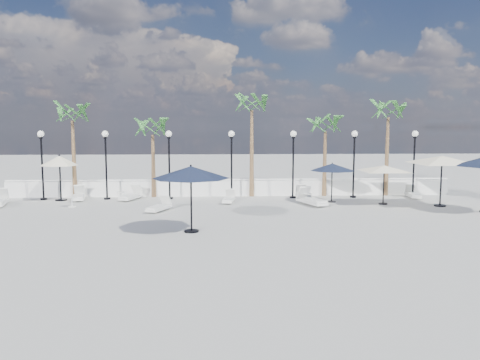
{
  "coord_description": "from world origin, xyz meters",
  "views": [
    {
      "loc": [
        -0.79,
        -19.79,
        4.03
      ],
      "look_at": [
        0.29,
        2.53,
        1.5
      ],
      "focal_mm": 35.0,
      "sensor_mm": 36.0,
      "label": 1
    }
  ],
  "objects_px": {
    "parasol_cream_sq_a": "(384,166)",
    "lounger_5": "(229,199)",
    "lounger_1": "(79,196)",
    "lounger_2": "(159,207)",
    "lounger_6": "(312,200)",
    "lounger_7": "(413,194)",
    "lounger_3": "(131,196)",
    "parasol_cream_sq_b": "(442,156)",
    "lounger_4": "(303,195)",
    "parasol_cream_small": "(59,161)",
    "parasol_navy_left": "(191,173)",
    "parasol_navy_mid": "(332,167)"
  },
  "relations": [
    {
      "from": "lounger_1",
      "to": "parasol_cream_sq_b",
      "type": "relative_size",
      "value": 0.35
    },
    {
      "from": "lounger_1",
      "to": "parasol_navy_left",
      "type": "xyz_separation_m",
      "value": [
        6.68,
        -8.2,
        2.07
      ]
    },
    {
      "from": "parasol_navy_mid",
      "to": "lounger_5",
      "type": "bearing_deg",
      "value": 179.55
    },
    {
      "from": "lounger_7",
      "to": "parasol_cream_small",
      "type": "relative_size",
      "value": 0.7
    },
    {
      "from": "parasol_navy_left",
      "to": "lounger_6",
      "type": "bearing_deg",
      "value": 45.44
    },
    {
      "from": "lounger_4",
      "to": "parasol_cream_small",
      "type": "relative_size",
      "value": 0.72
    },
    {
      "from": "lounger_6",
      "to": "lounger_7",
      "type": "xyz_separation_m",
      "value": [
        6.31,
        2.21,
        -0.05
      ]
    },
    {
      "from": "parasol_cream_sq_a",
      "to": "parasol_cream_small",
      "type": "relative_size",
      "value": 1.76
    },
    {
      "from": "parasol_cream_sq_b",
      "to": "parasol_cream_small",
      "type": "relative_size",
      "value": 2.19
    },
    {
      "from": "parasol_cream_sq_b",
      "to": "lounger_5",
      "type": "bearing_deg",
      "value": 171.22
    },
    {
      "from": "lounger_7",
      "to": "parasol_cream_sq_a",
      "type": "distance_m",
      "value": 3.74
    },
    {
      "from": "parasol_cream_sq_a",
      "to": "lounger_5",
      "type": "bearing_deg",
      "value": 173.72
    },
    {
      "from": "lounger_2",
      "to": "parasol_cream_small",
      "type": "bearing_deg",
      "value": 169.89
    },
    {
      "from": "lounger_3",
      "to": "lounger_2",
      "type": "bearing_deg",
      "value": -43.92
    },
    {
      "from": "lounger_3",
      "to": "lounger_7",
      "type": "height_order",
      "value": "lounger_3"
    },
    {
      "from": "lounger_3",
      "to": "lounger_7",
      "type": "relative_size",
      "value": 1.12
    },
    {
      "from": "lounger_4",
      "to": "lounger_7",
      "type": "xyz_separation_m",
      "value": [
        6.33,
        -0.0,
        -0.01
      ]
    },
    {
      "from": "parasol_cream_sq_a",
      "to": "parasol_navy_left",
      "type": "bearing_deg",
      "value": -147.95
    },
    {
      "from": "lounger_2",
      "to": "lounger_5",
      "type": "xyz_separation_m",
      "value": [
        3.42,
        2.42,
        -0.01
      ]
    },
    {
      "from": "lounger_3",
      "to": "parasol_cream_small",
      "type": "distance_m",
      "value": 4.3
    },
    {
      "from": "lounger_2",
      "to": "parasol_navy_left",
      "type": "relative_size",
      "value": 0.61
    },
    {
      "from": "lounger_5",
      "to": "parasol_navy_left",
      "type": "bearing_deg",
      "value": -93.85
    },
    {
      "from": "parasol_navy_mid",
      "to": "parasol_cream_small",
      "type": "xyz_separation_m",
      "value": [
        -14.81,
        1.25,
        0.29
      ]
    },
    {
      "from": "lounger_1",
      "to": "parasol_cream_small",
      "type": "distance_m",
      "value": 2.16
    },
    {
      "from": "parasol_cream_sq_a",
      "to": "lounger_2",
      "type": "bearing_deg",
      "value": -172.43
    },
    {
      "from": "lounger_5",
      "to": "lounger_3",
      "type": "bearing_deg",
      "value": 176.42
    },
    {
      "from": "lounger_7",
      "to": "parasol_navy_mid",
      "type": "relative_size",
      "value": 0.74
    },
    {
      "from": "lounger_1",
      "to": "lounger_7",
      "type": "relative_size",
      "value": 1.1
    },
    {
      "from": "parasol_cream_sq_b",
      "to": "parasol_cream_small",
      "type": "bearing_deg",
      "value": 171.84
    },
    {
      "from": "lounger_6",
      "to": "lounger_7",
      "type": "distance_m",
      "value": 6.69
    },
    {
      "from": "lounger_6",
      "to": "lounger_7",
      "type": "height_order",
      "value": "lounger_6"
    },
    {
      "from": "parasol_cream_sq_b",
      "to": "parasol_cream_small",
      "type": "height_order",
      "value": "parasol_cream_sq_b"
    },
    {
      "from": "lounger_7",
      "to": "parasol_navy_mid",
      "type": "bearing_deg",
      "value": -158.18
    },
    {
      "from": "lounger_7",
      "to": "parasol_cream_sq_b",
      "type": "height_order",
      "value": "parasol_cream_sq_b"
    },
    {
      "from": "parasol_cream_small",
      "to": "lounger_3",
      "type": "bearing_deg",
      "value": 0.29
    },
    {
      "from": "lounger_7",
      "to": "lounger_1",
      "type": "bearing_deg",
      "value": -172.33
    },
    {
      "from": "lounger_3",
      "to": "lounger_7",
      "type": "xyz_separation_m",
      "value": [
        16.0,
        -0.0,
        -0.02
      ]
    },
    {
      "from": "parasol_cream_sq_a",
      "to": "lounger_3",
      "type": "bearing_deg",
      "value": 171.1
    },
    {
      "from": "lounger_2",
      "to": "lounger_3",
      "type": "relative_size",
      "value": 0.91
    },
    {
      "from": "lounger_3",
      "to": "parasol_cream_sq_b",
      "type": "height_order",
      "value": "parasol_cream_sq_b"
    },
    {
      "from": "lounger_6",
      "to": "lounger_3",
      "type": "bearing_deg",
      "value": 146.41
    },
    {
      "from": "lounger_2",
      "to": "parasol_cream_sq_b",
      "type": "xyz_separation_m",
      "value": [
        14.21,
        0.76,
        2.36
      ]
    },
    {
      "from": "lounger_1",
      "to": "lounger_4",
      "type": "distance_m",
      "value": 12.56
    },
    {
      "from": "lounger_6",
      "to": "parasol_cream_small",
      "type": "relative_size",
      "value": 0.87
    },
    {
      "from": "parasol_cream_small",
      "to": "lounger_1",
      "type": "bearing_deg",
      "value": 1.2
    },
    {
      "from": "lounger_4",
      "to": "parasol_cream_sq_a",
      "type": "distance_m",
      "value": 4.74
    },
    {
      "from": "lounger_7",
      "to": "parasol_cream_sq_a",
      "type": "height_order",
      "value": "parasol_cream_sq_a"
    },
    {
      "from": "lounger_4",
      "to": "parasol_navy_left",
      "type": "distance_m",
      "value": 10.29
    },
    {
      "from": "lounger_5",
      "to": "parasol_cream_sq_a",
      "type": "distance_m",
      "value": 8.35
    },
    {
      "from": "lounger_1",
      "to": "lounger_2",
      "type": "relative_size",
      "value": 1.09
    }
  ]
}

